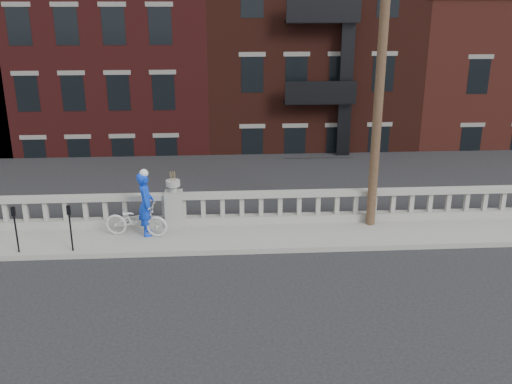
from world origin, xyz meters
TOP-DOWN VIEW (x-y plane):
  - ground at (0.00, 0.00)m, footprint 120.00×120.00m
  - sidewalk at (0.00, 3.00)m, footprint 32.00×2.20m
  - balustrade at (0.00, 3.95)m, footprint 28.00×0.34m
  - planter_pedestal at (0.00, 3.95)m, footprint 0.55×0.55m
  - lower_level at (0.56, 23.04)m, footprint 80.00×44.00m
  - utility_pole at (6.20, 3.60)m, footprint 1.60×0.28m
  - parking_meter_c at (-4.26, 2.15)m, footprint 0.10×0.09m
  - parking_meter_d at (-2.76, 2.15)m, footprint 0.10×0.09m
  - bicycle at (-1.08, 3.15)m, footprint 1.99×0.99m
  - cyclist at (-0.77, 3.22)m, footprint 0.53×0.75m

SIDE VIEW (x-z plane):
  - ground at x=0.00m, z-range 0.00..0.00m
  - sidewalk at x=0.00m, z-range 0.00..0.15m
  - balustrade at x=0.00m, z-range 0.13..1.16m
  - bicycle at x=-1.08m, z-range 0.15..1.15m
  - planter_pedestal at x=0.00m, z-range -0.05..1.71m
  - parking_meter_c at x=-4.26m, z-range 0.32..1.68m
  - parking_meter_d at x=-2.76m, z-range 0.32..1.68m
  - cyclist at x=-0.77m, z-range 0.15..2.10m
  - lower_level at x=0.56m, z-range -7.77..13.03m
  - utility_pole at x=6.20m, z-range 0.24..10.24m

